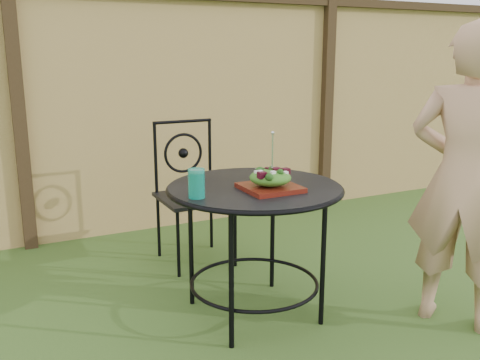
% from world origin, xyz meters
% --- Properties ---
extents(ground, '(60.00, 60.00, 0.00)m').
position_xyz_m(ground, '(0.00, 0.00, 0.00)').
color(ground, '#204014').
rests_on(ground, ground).
extents(fence, '(8.00, 0.12, 1.90)m').
position_xyz_m(fence, '(-0.00, 2.19, 0.95)').
color(fence, tan).
rests_on(fence, ground).
extents(patio_table, '(0.92, 0.92, 0.72)m').
position_xyz_m(patio_table, '(-0.31, 0.51, 0.59)').
color(patio_table, black).
rests_on(patio_table, ground).
extents(patio_chair, '(0.46, 0.46, 0.95)m').
position_xyz_m(patio_chair, '(-0.31, 1.41, 0.50)').
color(patio_chair, black).
rests_on(patio_chair, ground).
extents(diner, '(0.61, 0.68, 1.56)m').
position_xyz_m(diner, '(0.61, -0.03, 0.78)').
color(diner, tan).
rests_on(diner, ground).
extents(salad_plate, '(0.27, 0.27, 0.02)m').
position_xyz_m(salad_plate, '(-0.28, 0.39, 0.74)').
color(salad_plate, '#4E0B0B').
rests_on(salad_plate, patio_table).
extents(salad, '(0.21, 0.21, 0.08)m').
position_xyz_m(salad, '(-0.28, 0.39, 0.79)').
color(salad, '#235614').
rests_on(salad, salad_plate).
extents(fork, '(0.01, 0.01, 0.18)m').
position_xyz_m(fork, '(-0.27, 0.39, 0.92)').
color(fork, silver).
rests_on(fork, salad).
extents(drinking_glass, '(0.08, 0.08, 0.14)m').
position_xyz_m(drinking_glass, '(-0.67, 0.42, 0.79)').
color(drinking_glass, '#0B8A75').
rests_on(drinking_glass, patio_table).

